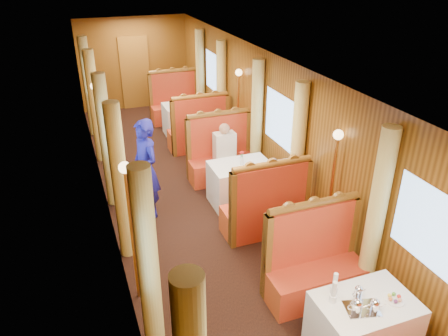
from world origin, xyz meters
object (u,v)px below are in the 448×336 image
table_far (186,119)px  fruit_plate (394,299)px  rose_vase_far (185,97)px  rose_vase_mid (242,155)px  banquette_mid_fwd (265,210)px  banquette_far_aft (176,105)px  teapot_right (374,308)px  banquette_near_aft (314,267)px  steward (146,169)px  table_mid (241,184)px  passenger (225,148)px  banquette_mid_aft (221,158)px  teapot_back (358,294)px  tea_tray (362,309)px  teapot_left (357,308)px  table_near (362,328)px  banquette_far_fwd (199,132)px

table_far → fruit_plate: bearing=-87.8°
rose_vase_far → rose_vase_mid: bearing=-89.9°
banquette_mid_fwd → banquette_far_aft: 5.53m
rose_vase_mid → table_far: bearing=90.1°
banquette_far_aft → teapot_right: bearing=-90.2°
banquette_near_aft → rose_vase_far: banquette_near_aft is taller
banquette_far_aft → fruit_plate: bearing=-88.0°
table_far → steward: size_ratio=0.62×
table_mid → passenger: bearing=90.0°
banquette_mid_aft → fruit_plate: size_ratio=6.09×
teapot_back → steward: size_ratio=0.09×
banquette_mid_aft → table_mid: bearing=-90.0°
banquette_mid_fwd → teapot_back: 2.44m
banquette_near_aft → tea_tray: bearing=-96.6°
banquette_mid_aft → teapot_left: size_ratio=7.79×
teapot_right → banquette_mid_aft: bearing=108.4°
tea_tray → banquette_mid_fwd: bearing=87.2°
table_near → tea_tray: bearing=-149.3°
table_far → rose_vase_mid: 3.55m
table_near → teapot_back: (-0.07, 0.08, 0.44)m
steward → tea_tray: bearing=4.5°
banquette_far_fwd → teapot_right: 6.15m
banquette_mid_fwd → banquette_mid_aft: (0.00, 2.03, 0.00)m
table_mid → rose_vase_far: (0.00, 3.52, 0.55)m
banquette_far_fwd → fruit_plate: banquette_far_fwd is taller
banquette_far_aft → rose_vase_mid: 4.55m
table_near → teapot_back: size_ratio=7.01×
banquette_far_fwd → rose_vase_far: 1.15m
teapot_back → rose_vase_mid: size_ratio=0.42×
table_mid → banquette_far_aft: size_ratio=0.78×
rose_vase_mid → passenger: passenger is taller
banquette_far_aft → rose_vase_mid: size_ratio=3.72×
banquette_near_aft → teapot_left: size_ratio=7.79×
table_near → banquette_near_aft: size_ratio=0.78×
teapot_left → rose_vase_mid: size_ratio=0.48×
banquette_near_aft → table_near: bearing=-90.0°
banquette_far_aft → tea_tray: size_ratio=3.94×
banquette_near_aft → tea_tray: size_ratio=3.94×
banquette_far_aft → steward: bearing=-110.4°
banquette_far_aft → teapot_right: size_ratio=8.42×
banquette_near_aft → steward: bearing=121.1°
banquette_far_fwd → teapot_back: banquette_far_fwd is taller
tea_tray → banquette_far_aft: bearing=89.1°
teapot_back → rose_vase_far: (0.07, 6.94, 0.12)m
banquette_mid_aft → steward: (-1.61, -0.83, 0.43)m
rose_vase_mid → steward: bearing=173.3°
banquette_mid_fwd → teapot_left: size_ratio=7.79×
fruit_plate → steward: bearing=116.6°
banquette_far_fwd → passenger: bearing=-90.0°
table_near → banquette_mid_fwd: size_ratio=0.78×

